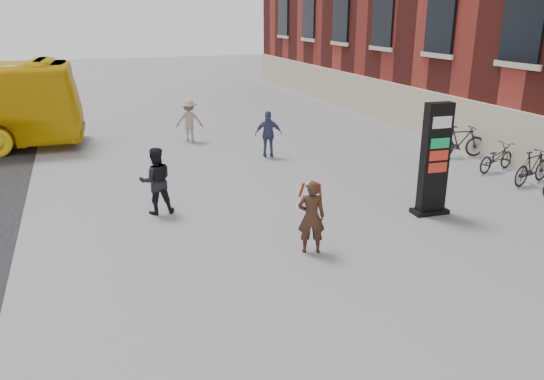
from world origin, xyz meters
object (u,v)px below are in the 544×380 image
object	(u,v)px
pedestrian_c	(269,134)
bike_7	(460,142)
info_pylon	(435,160)
pedestrian_a	(156,181)
bike_5	(532,167)
pedestrian_b	(189,120)
bike_6	(496,157)
woman	(311,216)

from	to	relation	value
pedestrian_c	bike_7	size ratio (longest dim) A/B	0.86
info_pylon	pedestrian_c	world-z (taller)	info_pylon
pedestrian_a	bike_5	world-z (taller)	pedestrian_a
info_pylon	pedestrian_b	distance (m)	10.42
bike_7	bike_6	bearing A→B (deg)	-169.50
pedestrian_a	bike_5	size ratio (longest dim) A/B	0.99
pedestrian_b	pedestrian_c	world-z (taller)	pedestrian_b
bike_5	bike_7	world-z (taller)	bike_7
pedestrian_c	bike_6	size ratio (longest dim) A/B	0.96
pedestrian_c	bike_5	world-z (taller)	pedestrian_c
pedestrian_c	woman	bearing A→B (deg)	93.78
woman	bike_7	distance (m)	9.33
woman	pedestrian_b	distance (m)	10.62
pedestrian_b	pedestrian_a	bearing A→B (deg)	83.90
info_pylon	bike_7	xyz separation A→B (m)	(4.14, 4.10, -0.82)
woman	pedestrian_b	bearing A→B (deg)	-69.49
pedestrian_c	bike_5	size ratio (longest dim) A/B	0.94
pedestrian_b	bike_6	bearing A→B (deg)	149.86
info_pylon	pedestrian_a	distance (m)	6.73
info_pylon	bike_6	world-z (taller)	info_pylon
info_pylon	pedestrian_a	size ratio (longest dim) A/B	1.65
woman	bike_7	bearing A→B (deg)	-128.08
bike_6	bike_7	size ratio (longest dim) A/B	0.90
pedestrian_b	pedestrian_c	size ratio (longest dim) A/B	1.01
info_pylon	pedestrian_c	distance (m)	6.70
bike_5	woman	bearing A→B (deg)	89.80
pedestrian_c	bike_6	distance (m)	7.29
bike_5	bike_6	xyz separation A→B (m)	(0.00, 1.43, -0.07)
bike_5	pedestrian_c	bearing A→B (deg)	33.91
pedestrian_c	bike_7	distance (m)	6.50
pedestrian_a	pedestrian_c	size ratio (longest dim) A/B	1.05
woman	pedestrian_b	xyz separation A→B (m)	(-0.33, 10.61, 0.00)
woman	pedestrian_a	size ratio (longest dim) A/B	0.94
pedestrian_c	bike_6	bearing A→B (deg)	163.53
pedestrian_a	pedestrian_b	distance (m)	7.64
pedestrian_b	bike_5	bearing A→B (deg)	144.72
woman	pedestrian_a	distance (m)	4.25
bike_6	bike_7	bearing A→B (deg)	-15.15
info_pylon	woman	world-z (taller)	info_pylon
woman	bike_6	xyz separation A→B (m)	(7.80, 3.39, -0.37)
pedestrian_b	bike_5	world-z (taller)	pedestrian_b
pedestrian_a	pedestrian_c	bearing A→B (deg)	-136.78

